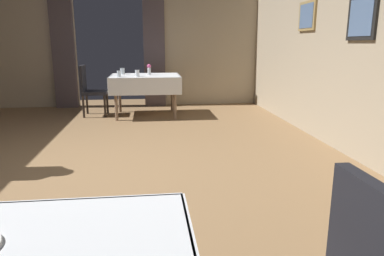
{
  "coord_description": "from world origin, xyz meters",
  "views": [
    {
      "loc": [
        0.81,
        -3.58,
        1.31
      ],
      "look_at": [
        1.28,
        0.39,
        0.36
      ],
      "focal_mm": 33.2,
      "sensor_mm": 36.0,
      "label": 1
    }
  ],
  "objects_px": {
    "dining_table_mid": "(145,81)",
    "flower_vase_mid": "(149,69)",
    "chair_mid_left": "(90,88)",
    "glass_mid_b": "(137,73)",
    "glass_mid_d": "(123,71)",
    "glass_mid_c": "(119,74)"
  },
  "relations": [
    {
      "from": "glass_mid_b",
      "to": "glass_mid_c",
      "type": "relative_size",
      "value": 1.08
    },
    {
      "from": "chair_mid_left",
      "to": "flower_vase_mid",
      "type": "distance_m",
      "value": 1.14
    },
    {
      "from": "dining_table_mid",
      "to": "glass_mid_c",
      "type": "bearing_deg",
      "value": -144.75
    },
    {
      "from": "chair_mid_left",
      "to": "glass_mid_b",
      "type": "xyz_separation_m",
      "value": [
        0.88,
        -0.39,
        0.29
      ]
    },
    {
      "from": "chair_mid_left",
      "to": "glass_mid_b",
      "type": "distance_m",
      "value": 1.01
    },
    {
      "from": "glass_mid_b",
      "to": "flower_vase_mid",
      "type": "bearing_deg",
      "value": 57.91
    },
    {
      "from": "dining_table_mid",
      "to": "glass_mid_d",
      "type": "height_order",
      "value": "glass_mid_d"
    },
    {
      "from": "dining_table_mid",
      "to": "chair_mid_left",
      "type": "height_order",
      "value": "chair_mid_left"
    },
    {
      "from": "dining_table_mid",
      "to": "glass_mid_d",
      "type": "xyz_separation_m",
      "value": [
        -0.42,
        0.24,
        0.16
      ]
    },
    {
      "from": "dining_table_mid",
      "to": "flower_vase_mid",
      "type": "distance_m",
      "value": 0.22
    },
    {
      "from": "dining_table_mid",
      "to": "glass_mid_b",
      "type": "relative_size",
      "value": 10.78
    },
    {
      "from": "glass_mid_b",
      "to": "glass_mid_d",
      "type": "xyz_separation_m",
      "value": [
        -0.29,
        0.52,
        -0.0
      ]
    },
    {
      "from": "chair_mid_left",
      "to": "flower_vase_mid",
      "type": "relative_size",
      "value": 4.73
    },
    {
      "from": "dining_table_mid",
      "to": "flower_vase_mid",
      "type": "relative_size",
      "value": 6.4
    },
    {
      "from": "dining_table_mid",
      "to": "glass_mid_c",
      "type": "relative_size",
      "value": 11.61
    },
    {
      "from": "dining_table_mid",
      "to": "flower_vase_mid",
      "type": "height_order",
      "value": "flower_vase_mid"
    },
    {
      "from": "flower_vase_mid",
      "to": "glass_mid_b",
      "type": "distance_m",
      "value": 0.39
    },
    {
      "from": "dining_table_mid",
      "to": "chair_mid_left",
      "type": "relative_size",
      "value": 1.35
    },
    {
      "from": "glass_mid_b",
      "to": "glass_mid_d",
      "type": "bearing_deg",
      "value": 119.01
    },
    {
      "from": "dining_table_mid",
      "to": "glass_mid_b",
      "type": "height_order",
      "value": "glass_mid_b"
    },
    {
      "from": "flower_vase_mid",
      "to": "glass_mid_d",
      "type": "relative_size",
      "value": 1.71
    },
    {
      "from": "glass_mid_b",
      "to": "glass_mid_d",
      "type": "height_order",
      "value": "glass_mid_b"
    }
  ]
}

